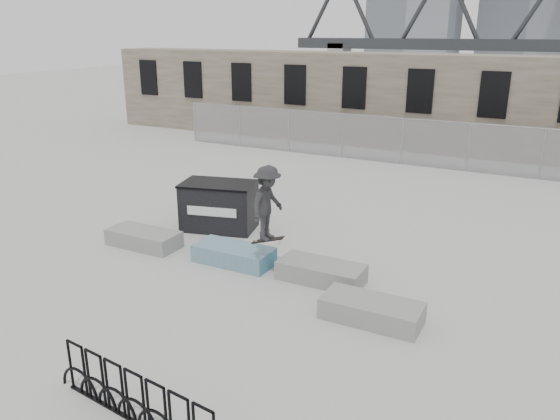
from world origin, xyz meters
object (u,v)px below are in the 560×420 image
object	(u,v)px
planter_center_left	(234,254)
skateboarder	(267,203)
bike_rack	(135,400)
planter_center_right	(321,271)
planter_offset	(372,310)
planter_far_left	(144,238)
dumpster	(219,206)

from	to	relation	value
planter_center_left	skateboarder	size ratio (longest dim) A/B	1.04
skateboarder	bike_rack	bearing A→B (deg)	-169.94
planter_center_right	planter_offset	distance (m)	2.04
planter_far_left	dumpster	world-z (taller)	dumpster
planter_center_left	dumpster	world-z (taller)	dumpster
dumpster	skateboarder	xyz separation A→B (m)	(2.80, -2.12, 1.08)
planter_center_right	bike_rack	xyz separation A→B (m)	(-0.45, -5.77, 0.20)
planter_center_left	planter_center_right	world-z (taller)	same
dumpster	bike_rack	world-z (taller)	dumpster
planter_center_right	bike_rack	world-z (taller)	bike_rack
planter_far_left	planter_center_left	distance (m)	2.77
bike_rack	skateboarder	distance (m)	5.73
dumpster	planter_center_left	bearing A→B (deg)	-62.96
skateboarder	planter_far_left	bearing A→B (deg)	91.41
planter_offset	skateboarder	size ratio (longest dim) A/B	1.04
dumpster	bike_rack	size ratio (longest dim) A/B	0.67
planter_offset	dumpster	world-z (taller)	dumpster
planter_center_left	skateboarder	world-z (taller)	skateboarder
bike_rack	skateboarder	xyz separation A→B (m)	(-0.82, 5.51, 1.35)
planter_offset	dumpster	distance (m)	6.50
planter_center_left	skateboarder	bearing A→B (deg)	-9.57
planter_center_left	bike_rack	world-z (taller)	bike_rack
bike_rack	skateboarder	bearing A→B (deg)	98.51
planter_center_left	planter_offset	distance (m)	4.15
dumpster	skateboarder	bearing A→B (deg)	-51.62
planter_center_right	planter_offset	size ratio (longest dim) A/B	1.00
planter_offset	skateboarder	xyz separation A→B (m)	(-2.91, 0.95, 1.55)
planter_center_left	planter_offset	world-z (taller)	same
planter_far_left	planter_offset	distance (m)	6.83
planter_center_right	dumpster	size ratio (longest dim) A/B	0.84
planter_offset	planter_center_left	bearing A→B (deg)	164.11
bike_rack	planter_center_right	bearing A→B (deg)	85.57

